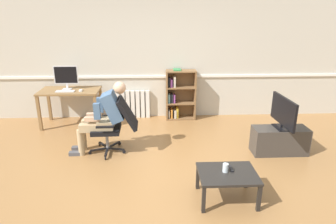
# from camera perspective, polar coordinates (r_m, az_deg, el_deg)

# --- Properties ---
(ground_plane) EXTENTS (18.00, 18.00, 0.00)m
(ground_plane) POSITION_cam_1_polar(r_m,az_deg,el_deg) (4.42, -1.49, -12.31)
(ground_plane) COLOR olive
(back_wall) EXTENTS (12.00, 0.13, 2.70)m
(back_wall) POSITION_cam_1_polar(r_m,az_deg,el_deg) (6.49, -2.06, 10.66)
(back_wall) COLOR beige
(back_wall) RESTS_ON ground_plane
(computer_desk) EXTENTS (1.20, 0.68, 0.76)m
(computer_desk) POSITION_cam_1_polar(r_m,az_deg,el_deg) (6.39, -18.35, 3.14)
(computer_desk) COLOR olive
(computer_desk) RESTS_ON ground_plane
(imac_monitor) EXTENTS (0.48, 0.14, 0.48)m
(imac_monitor) POSITION_cam_1_polar(r_m,az_deg,el_deg) (6.39, -19.08, 6.61)
(imac_monitor) COLOR silver
(imac_monitor) RESTS_ON computer_desk
(keyboard) EXTENTS (0.37, 0.12, 0.02)m
(keyboard) POSITION_cam_1_polar(r_m,az_deg,el_deg) (6.25, -19.22, 3.80)
(keyboard) COLOR silver
(keyboard) RESTS_ON computer_desk
(computer_mouse) EXTENTS (0.06, 0.10, 0.03)m
(computer_mouse) POSITION_cam_1_polar(r_m,az_deg,el_deg) (6.18, -16.50, 3.99)
(computer_mouse) COLOR white
(computer_mouse) RESTS_ON computer_desk
(bookshelf) EXTENTS (0.64, 0.29, 1.11)m
(bookshelf) POSITION_cam_1_polar(r_m,az_deg,el_deg) (6.48, 2.08, 3.22)
(bookshelf) COLOR brown
(bookshelf) RESTS_ON ground_plane
(radiator) EXTENTS (0.74, 0.08, 0.62)m
(radiator) POSITION_cam_1_polar(r_m,az_deg,el_deg) (6.64, -6.77, 1.53)
(radiator) COLOR white
(radiator) RESTS_ON ground_plane
(office_chair) EXTENTS (0.84, 0.61, 0.95)m
(office_chair) POSITION_cam_1_polar(r_m,az_deg,el_deg) (5.00, -10.02, -2.12)
(office_chair) COLOR black
(office_chair) RESTS_ON ground_plane
(person_seated) EXTENTS (0.99, 0.40, 1.22)m
(person_seated) POSITION_cam_1_polar(r_m,az_deg,el_deg) (4.98, -12.34, -0.72)
(person_seated) COLOR tan
(person_seated) RESTS_ON ground_plane
(tv_stand) EXTENTS (0.90, 0.36, 0.45)m
(tv_stand) POSITION_cam_1_polar(r_m,az_deg,el_deg) (5.33, 20.70, -5.15)
(tv_stand) COLOR #3D3833
(tv_stand) RESTS_ON ground_plane
(tv_screen) EXTENTS (0.21, 0.81, 0.52)m
(tv_screen) POSITION_cam_1_polar(r_m,az_deg,el_deg) (5.15, 21.36, -0.07)
(tv_screen) COLOR black
(tv_screen) RESTS_ON tv_stand
(coffee_table) EXTENTS (0.73, 0.56, 0.38)m
(coffee_table) POSITION_cam_1_polar(r_m,az_deg,el_deg) (3.86, 11.38, -12.01)
(coffee_table) COLOR black
(coffee_table) RESTS_ON ground_plane
(drinking_glass) EXTENTS (0.07, 0.07, 0.11)m
(drinking_glass) POSITION_cam_1_polar(r_m,az_deg,el_deg) (3.82, 11.02, -10.51)
(drinking_glass) COLOR silver
(drinking_glass) RESTS_ON coffee_table
(spare_remote) EXTENTS (0.04, 0.15, 0.02)m
(spare_remote) POSITION_cam_1_polar(r_m,az_deg,el_deg) (3.91, 12.07, -10.61)
(spare_remote) COLOR black
(spare_remote) RESTS_ON coffee_table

